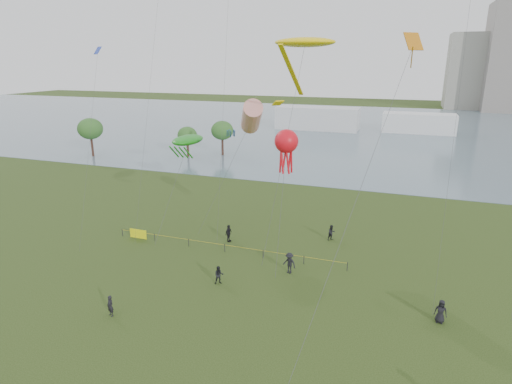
% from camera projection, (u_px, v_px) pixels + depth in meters
% --- Properties ---
extents(ground_plane, '(400.00, 400.00, 0.00)m').
position_uv_depth(ground_plane, '(205.00, 352.00, 27.90)').
color(ground_plane, '#213310').
extents(lake, '(400.00, 120.00, 0.08)m').
position_uv_depth(lake, '(364.00, 129.00, 118.04)').
color(lake, slate).
rests_on(lake, ground_plane).
extents(building_low, '(16.00, 18.00, 28.00)m').
position_uv_depth(building_low, '(469.00, 71.00, 165.09)').
color(building_low, gray).
rests_on(building_low, ground_plane).
extents(pavilion_left, '(22.00, 8.00, 6.00)m').
position_uv_depth(pavilion_left, '(318.00, 118.00, 116.44)').
color(pavilion_left, silver).
rests_on(pavilion_left, ground_plane).
extents(pavilion_right, '(18.00, 7.00, 5.00)m').
position_uv_depth(pavilion_right, '(419.00, 123.00, 111.08)').
color(pavilion_right, white).
rests_on(pavilion_right, ground_plane).
extents(trees, '(28.27, 14.05, 7.51)m').
position_uv_depth(trees, '(156.00, 131.00, 83.12)').
color(trees, '#351F18').
rests_on(trees, ground_plane).
extents(fence, '(24.07, 0.07, 1.05)m').
position_uv_depth(fence, '(170.00, 239.00, 44.16)').
color(fence, black).
rests_on(fence, ground_plane).
extents(spectator_a, '(0.98, 0.91, 1.61)m').
position_uv_depth(spectator_a, '(219.00, 275.00, 36.14)').
color(spectator_a, black).
rests_on(spectator_a, ground_plane).
extents(spectator_b, '(1.42, 1.05, 1.96)m').
position_uv_depth(spectator_b, '(289.00, 263.00, 37.92)').
color(spectator_b, black).
rests_on(spectator_b, ground_plane).
extents(spectator_c, '(0.64, 1.15, 1.85)m').
position_uv_depth(spectator_c, '(229.00, 233.00, 44.55)').
color(spectator_c, black).
rests_on(spectator_c, ground_plane).
extents(spectator_d, '(0.92, 0.64, 1.78)m').
position_uv_depth(spectator_d, '(441.00, 311.00, 30.77)').
color(spectator_d, black).
rests_on(spectator_d, ground_plane).
extents(spectator_f, '(0.69, 0.56, 1.63)m').
position_uv_depth(spectator_f, '(110.00, 306.00, 31.60)').
color(spectator_f, black).
rests_on(spectator_f, ground_plane).
extents(spectator_g, '(1.03, 1.02, 1.68)m').
position_uv_depth(spectator_g, '(332.00, 233.00, 44.93)').
color(spectator_g, black).
rests_on(spectator_g, ground_plane).
extents(kite_stingray, '(5.41, 10.17, 20.12)m').
position_uv_depth(kite_stingray, '(305.00, 43.00, 37.20)').
color(kite_stingray, '#3F3F42').
extents(kite_windsock, '(7.34, 5.26, 14.65)m').
position_uv_depth(kite_windsock, '(251.00, 117.00, 43.57)').
color(kite_windsock, '#3F3F42').
extents(kite_creature, '(2.98, 7.52, 10.64)m').
position_uv_depth(kite_creature, '(188.00, 140.00, 44.94)').
color(kite_creature, '#3F3F42').
extents(kite_octopus, '(2.14, 5.60, 12.34)m').
position_uv_depth(kite_octopus, '(286.00, 142.00, 38.23)').
color(kite_octopus, '#3F3F42').
extents(kite_delta, '(5.63, 15.79, 19.95)m').
position_uv_depth(kite_delta, '(406.00, 64.00, 27.28)').
color(kite_delta, '#3F3F42').
extents(small_kites, '(39.99, 9.07, 9.12)m').
position_uv_depth(small_kites, '(273.00, 2.00, 37.86)').
color(small_kites, white).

